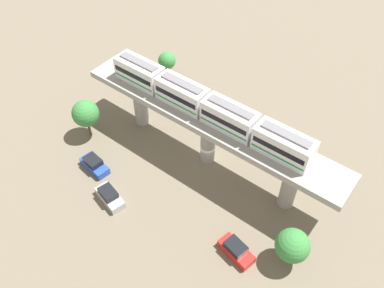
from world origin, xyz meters
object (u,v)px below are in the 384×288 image
(train, at_px, (205,105))
(parked_car_silver, at_px, (109,196))
(parked_car_blue, at_px, (94,165))
(parked_car_red, at_px, (236,250))
(tree_far_corner, at_px, (292,246))
(tree_near_viaduct, at_px, (85,114))
(tree_mid_lot, at_px, (167,61))

(train, height_order, parked_car_silver, train)
(parked_car_blue, bearing_deg, parked_car_red, -80.12)
(train, xyz_separation_m, tree_far_corner, (-6.53, -16.15, -5.90))
(train, bearing_deg, parked_car_silver, 159.32)
(tree_near_viaduct, relative_size, tree_mid_lot, 1.23)
(parked_car_silver, relative_size, tree_mid_lot, 0.95)
(parked_car_silver, bearing_deg, tree_far_corner, -60.45)
(parked_car_blue, distance_m, tree_far_corner, 26.48)
(tree_far_corner, bearing_deg, tree_near_viaduct, 89.66)
(parked_car_red, bearing_deg, tree_near_viaduct, 95.67)
(parked_car_silver, xyz_separation_m, tree_far_corner, (6.07, -20.91, 2.49))
(tree_far_corner, bearing_deg, parked_car_blue, 98.11)
(tree_near_viaduct, bearing_deg, train, -67.13)
(parked_car_silver, bearing_deg, parked_car_red, -64.79)
(tree_mid_lot, bearing_deg, tree_far_corner, -118.36)
(parked_car_blue, bearing_deg, parked_car_silver, -107.20)
(tree_near_viaduct, height_order, tree_far_corner, tree_near_viaduct)
(parked_car_blue, height_order, parked_car_silver, same)
(parked_car_red, distance_m, tree_mid_lot, 32.58)
(parked_car_blue, bearing_deg, train, -37.00)
(parked_car_blue, height_order, parked_car_red, same)
(tree_far_corner, bearing_deg, train, 67.97)
(parked_car_red, distance_m, tree_far_corner, 6.12)
(tree_far_corner, bearing_deg, parked_car_silver, 106.19)
(parked_car_silver, relative_size, tree_near_viaduct, 0.78)
(parked_car_blue, bearing_deg, tree_near_viaduct, 59.71)
(tree_near_viaduct, bearing_deg, parked_car_silver, -121.29)
(parked_car_blue, bearing_deg, tree_mid_lot, 20.47)
(train, height_order, parked_car_blue, train)
(train, bearing_deg, tree_far_corner, -112.03)
(train, distance_m, tree_mid_lot, 18.87)
(train, height_order, tree_far_corner, train)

